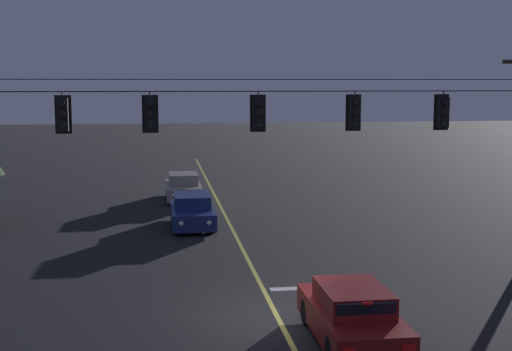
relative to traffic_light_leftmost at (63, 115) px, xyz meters
The scene contains 12 objects.
ground_plane 8.36m from the traffic_light_leftmost, 27.40° to the right, with size 180.00×180.00×0.00m, color black.
lane_centre_stripe 9.85m from the traffic_light_leftmost, 46.25° to the left, with size 0.14×60.00×0.01m, color #D1C64C.
stop_bar_paint 9.31m from the traffic_light_leftmost, ahead, with size 3.40×0.36×0.01m, color silver.
signal_span_assembly 5.94m from the traffic_light_leftmost, ahead, with size 18.86×0.32×7.32m.
traffic_light_leftmost is the anchor object (origin of this frame).
traffic_light_left_inner 2.49m from the traffic_light_leftmost, ahead, with size 0.48×0.41×1.22m.
traffic_light_centre 5.70m from the traffic_light_leftmost, ahead, with size 0.48×0.41×1.22m.
traffic_light_right_inner 8.66m from the traffic_light_leftmost, ahead, with size 0.48×0.41×1.22m.
traffic_light_rightmost 11.48m from the traffic_light_leftmost, ahead, with size 0.48×0.41×1.22m.
car_waiting_near_lane 9.97m from the traffic_light_leftmost, 35.25° to the right, with size 1.80×4.33×1.39m.
car_oncoming_lead 11.07m from the traffic_light_leftmost, 65.80° to the left, with size 1.80×4.42×1.39m.
car_oncoming_trailing 17.43m from the traffic_light_leftmost, 76.20° to the left, with size 1.80×4.42×1.39m.
Camera 1 is at (-3.07, -17.95, 6.18)m, focal length 49.63 mm.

